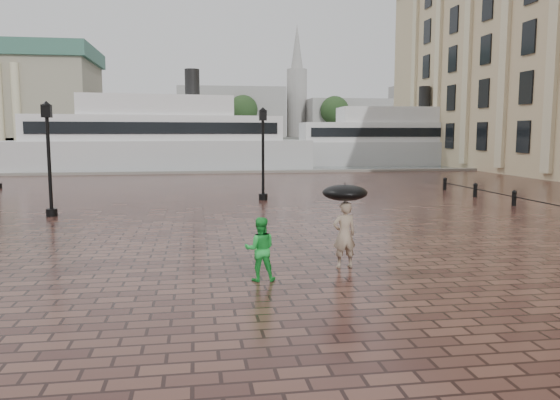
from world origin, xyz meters
name	(u,v)px	position (x,y,z in m)	size (l,w,h in m)	color
ground	(210,274)	(0.00, 0.00, 0.00)	(300.00, 300.00, 0.00)	#351C18
harbour_water	(197,150)	(0.00, 92.00, 0.00)	(240.00, 240.00, 0.00)	#495559
quay_edge	(199,174)	(0.00, 32.00, 0.00)	(80.00, 0.60, 0.30)	slate
far_shore	(196,140)	(0.00, 160.00, 1.00)	(300.00, 60.00, 2.00)	#4C4C47
distant_skyline	(355,112)	(48.14, 150.00, 9.45)	(102.50, 22.00, 33.00)	gray
far_trees	(196,110)	(0.00, 138.00, 9.42)	(188.00, 8.00, 13.50)	#2D2119
street_lamps	(99,153)	(-5.00, 15.33, 2.33)	(15.44, 12.44, 4.40)	black
adult_pedestrian	(344,235)	(3.30, 0.14, 0.82)	(0.60, 0.39, 1.65)	tan
child_pedestrian	(260,249)	(1.11, -0.74, 0.72)	(0.70, 0.55, 1.44)	green
ferry_near	(157,140)	(-3.67, 37.00, 2.68)	(27.79, 9.97, 8.91)	silver
ferry_far	(396,141)	(20.38, 41.88, 2.42)	(24.83, 7.12, 8.06)	silver
umbrella	(345,193)	(3.30, 0.14, 1.86)	(1.10, 1.10, 1.13)	black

